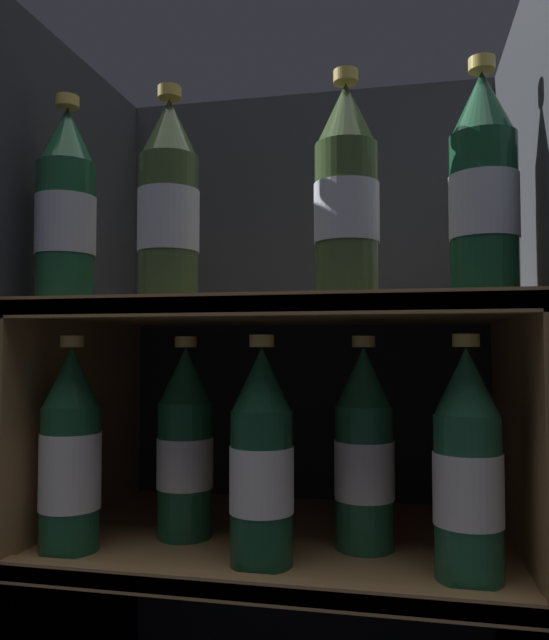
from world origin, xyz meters
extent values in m
cube|color=#23262B|center=(0.00, 0.39, 0.48)|extent=(0.65, 0.02, 0.96)
cube|color=#23262B|center=(-0.32, 0.19, 0.48)|extent=(0.02, 0.42, 0.96)
cube|color=#23262B|center=(0.32, 0.19, 0.48)|extent=(0.02, 0.42, 0.96)
cube|color=#9E7547|center=(0.00, 0.19, 0.27)|extent=(0.61, 0.38, 0.02)
cube|color=#9E7547|center=(0.00, 0.01, 0.27)|extent=(0.61, 0.02, 0.03)
cube|color=#9E7547|center=(-0.30, 0.19, 0.13)|extent=(0.01, 0.38, 0.26)
cube|color=#9E7547|center=(0.00, 0.19, 0.57)|extent=(0.61, 0.38, 0.02)
cube|color=#9E7547|center=(0.00, 0.01, 0.57)|extent=(0.61, 0.02, 0.03)
cube|color=#9E7547|center=(-0.30, 0.19, 0.28)|extent=(0.01, 0.38, 0.56)
cube|color=#9E7547|center=(0.30, 0.19, 0.28)|extent=(0.01, 0.38, 0.56)
cylinder|color=#194C2D|center=(-0.25, 0.06, 0.67)|extent=(0.07, 0.07, 0.18)
cylinder|color=#ADB2C1|center=(-0.25, 0.06, 0.68)|extent=(0.07, 0.07, 0.07)
cone|color=#194C2D|center=(-0.25, 0.06, 0.79)|extent=(0.07, 0.07, 0.07)
cylinder|color=gold|center=(-0.25, 0.06, 0.84)|extent=(0.03, 0.03, 0.01)
cylinder|color=#384C28|center=(-0.12, 0.06, 0.67)|extent=(0.07, 0.07, 0.18)
cylinder|color=#ADB2C1|center=(-0.12, 0.06, 0.68)|extent=(0.07, 0.07, 0.07)
cone|color=#384C28|center=(-0.12, 0.06, 0.79)|extent=(0.07, 0.07, 0.07)
cylinder|color=gold|center=(-0.12, 0.06, 0.84)|extent=(0.03, 0.03, 0.01)
cylinder|color=#384C28|center=(0.10, 0.06, 0.67)|extent=(0.07, 0.07, 0.18)
cylinder|color=#ADB2C1|center=(0.10, 0.06, 0.68)|extent=(0.07, 0.07, 0.07)
cone|color=#384C28|center=(0.10, 0.06, 0.79)|extent=(0.07, 0.07, 0.07)
cylinder|color=gold|center=(0.10, 0.06, 0.84)|extent=(0.03, 0.03, 0.01)
cylinder|color=#144228|center=(0.25, 0.06, 0.67)|extent=(0.07, 0.07, 0.18)
cylinder|color=#ADB2C1|center=(0.25, 0.06, 0.68)|extent=(0.07, 0.07, 0.07)
cone|color=#144228|center=(0.25, 0.06, 0.79)|extent=(0.07, 0.07, 0.07)
cylinder|color=gold|center=(0.25, 0.06, 0.84)|extent=(0.03, 0.03, 0.01)
cylinder|color=#194C2D|center=(-0.24, 0.06, 0.37)|extent=(0.07, 0.07, 0.18)
cylinder|color=white|center=(-0.24, 0.06, 0.37)|extent=(0.07, 0.07, 0.09)
cone|color=#194C2D|center=(-0.24, 0.06, 0.49)|extent=(0.07, 0.07, 0.07)
cylinder|color=gold|center=(-0.24, 0.06, 0.53)|extent=(0.03, 0.03, 0.01)
cylinder|color=#144228|center=(0.00, 0.06, 0.37)|extent=(0.07, 0.07, 0.18)
cylinder|color=white|center=(0.00, 0.06, 0.37)|extent=(0.07, 0.07, 0.07)
cone|color=#144228|center=(0.00, 0.06, 0.49)|extent=(0.07, 0.07, 0.07)
cylinder|color=gold|center=(0.00, 0.06, 0.53)|extent=(0.03, 0.03, 0.01)
cylinder|color=#1E5638|center=(0.23, 0.06, 0.37)|extent=(0.07, 0.07, 0.18)
cylinder|color=white|center=(0.23, 0.06, 0.37)|extent=(0.07, 0.07, 0.08)
cone|color=#1E5638|center=(0.23, 0.06, 0.49)|extent=(0.07, 0.07, 0.07)
cylinder|color=gold|center=(0.23, 0.06, 0.53)|extent=(0.03, 0.03, 0.01)
cylinder|color=#194C2D|center=(-0.12, 0.14, 0.37)|extent=(0.07, 0.07, 0.18)
cylinder|color=white|center=(-0.12, 0.14, 0.37)|extent=(0.07, 0.07, 0.07)
cone|color=#194C2D|center=(-0.12, 0.14, 0.49)|extent=(0.07, 0.07, 0.07)
cylinder|color=gold|center=(-0.12, 0.14, 0.53)|extent=(0.03, 0.03, 0.01)
cylinder|color=#1E5638|center=(0.11, 0.14, 0.37)|extent=(0.07, 0.07, 0.18)
cylinder|color=white|center=(0.11, 0.14, 0.37)|extent=(0.07, 0.07, 0.07)
cone|color=#1E5638|center=(0.11, 0.14, 0.49)|extent=(0.07, 0.07, 0.07)
cylinder|color=gold|center=(0.11, 0.14, 0.53)|extent=(0.03, 0.03, 0.01)
camera|label=1|loc=(0.16, -0.64, 0.52)|focal=35.00mm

